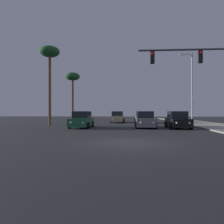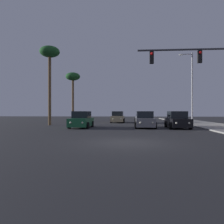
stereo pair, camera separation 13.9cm
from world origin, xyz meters
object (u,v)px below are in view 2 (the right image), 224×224
traffic_light_mast (206,70)px  palm_tree_near (50,56)px  car_grey (145,120)px  car_black (177,121)px  car_silver (142,118)px  car_green (81,120)px  car_tan (118,117)px  palm_tree_mid (73,79)px  street_lamp (191,84)px

traffic_light_mast → palm_tree_near: bearing=148.7°
car_grey → car_black: bearing=174.4°
car_silver → palm_tree_near: palm_tree_near is taller
car_silver → car_green: size_ratio=1.00×
car_silver → car_tan: same height
car_grey → palm_tree_mid: palm_tree_mid is taller
street_lamp → palm_tree_near: size_ratio=0.94×
car_green → street_lamp: (12.73, 6.53, 4.36)m
car_silver → palm_tree_near: 14.89m
traffic_light_mast → street_lamp: (2.29, 12.02, 0.40)m
car_green → traffic_light_mast: traffic_light_mast is taller
car_grey → street_lamp: (6.28, 6.15, 4.36)m
palm_tree_mid → palm_tree_near: size_ratio=0.85×
car_silver → car_grey: (-0.26, -9.26, 0.00)m
traffic_light_mast → palm_tree_mid: 24.41m
palm_tree_mid → traffic_light_mast: bearing=-52.2°
palm_tree_near → car_tan: bearing=41.4°
car_green → palm_tree_near: palm_tree_near is taller
car_grey → traffic_light_mast: 8.12m
car_tan → street_lamp: 11.28m
car_green → palm_tree_mid: bearing=-70.8°
car_grey → palm_tree_near: 13.86m
palm_tree_near → car_green: bearing=-38.3°
street_lamp → car_green: bearing=-152.8°
car_black → car_silver: bearing=-74.2°
car_green → palm_tree_mid: (-4.46, 13.71, 6.29)m
car_black → traffic_light_mast: bearing=97.7°
traffic_light_mast → street_lamp: bearing=79.2°
car_tan → palm_tree_near: (-7.87, -6.95, 7.53)m
car_green → street_lamp: street_lamp is taller
car_green → car_tan: bearing=-105.3°
car_tan → car_green: bearing=75.1°
car_grey → car_tan: bearing=-71.4°
street_lamp → palm_tree_near: 17.94m
car_grey → palm_tree_near: bearing=-15.7°
car_grey → palm_tree_near: (-11.15, 3.33, 7.53)m
car_green → palm_tree_mid: 15.73m
car_silver → street_lamp: 8.06m
car_silver → traffic_light_mast: bearing=103.5°
palm_tree_mid → car_grey: bearing=-50.7°
car_tan → traffic_light_mast: size_ratio=0.61×
palm_tree_near → street_lamp: bearing=9.2°
palm_tree_near → car_silver: bearing=27.5°
car_tan → palm_tree_mid: 10.34m
palm_tree_mid → car_silver: bearing=-20.1°
traffic_light_mast → palm_tree_mid: palm_tree_mid is taller
car_black → palm_tree_mid: bearing=-45.2°
car_grey → street_lamp: 9.81m
car_green → car_grey: (6.44, 0.38, 0.00)m
car_tan → palm_tree_near: palm_tree_near is taller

